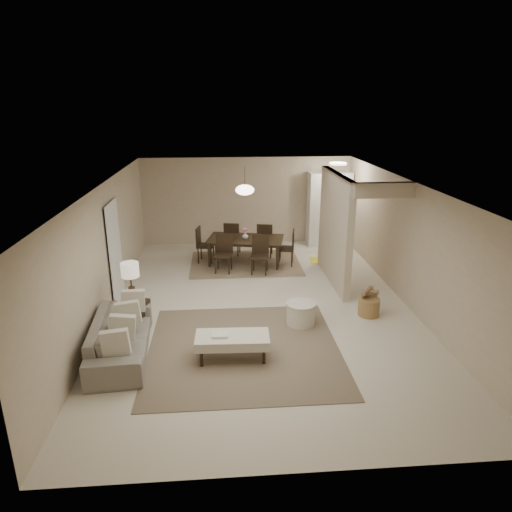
{
  "coord_description": "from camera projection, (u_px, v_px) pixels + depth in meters",
  "views": [
    {
      "loc": [
        -0.77,
        -8.53,
        3.96
      ],
      "look_at": [
        -0.08,
        0.07,
        1.05
      ],
      "focal_mm": 32.0,
      "sensor_mm": 36.0,
      "label": 1
    }
  ],
  "objects": [
    {
      "name": "pendant_light",
      "position": [
        245.0,
        190.0,
        11.2
      ],
      "size": [
        0.46,
        0.46,
        0.71
      ],
      "color": "#4B3120",
      "rests_on": "ceiling"
    },
    {
      "name": "yellow_mat",
      "position": [
        328.0,
        260.0,
        12.02
      ],
      "size": [
        0.96,
        0.64,
        0.01
      ],
      "primitive_type": "cube",
      "rotation": [
        0.0,
        0.0,
        -0.1
      ],
      "color": "yellow",
      "rests_on": "floor"
    },
    {
      "name": "table_lamp",
      "position": [
        130.0,
        273.0,
        8.12
      ],
      "size": [
        0.32,
        0.32,
        0.76
      ],
      "color": "#4B3120",
      "rests_on": "side_table"
    },
    {
      "name": "right_wall",
      "position": [
        408.0,
        244.0,
        9.2
      ],
      "size": [
        0.0,
        9.0,
        9.0
      ],
      "primitive_type": "plane",
      "rotation": [
        1.57,
        0.0,
        -1.57
      ],
      "color": "#BAA78D",
      "rests_on": "floor"
    },
    {
      "name": "back_wall",
      "position": [
        247.0,
        201.0,
        13.23
      ],
      "size": [
        6.0,
        0.0,
        6.0
      ],
      "primitive_type": "plane",
      "rotation": [
        1.57,
        0.0,
        0.0
      ],
      "color": "#BAA78D",
      "rests_on": "floor"
    },
    {
      "name": "floor",
      "position": [
        260.0,
        305.0,
        9.37
      ],
      "size": [
        9.0,
        9.0,
        0.0
      ],
      "primitive_type": "plane",
      "color": "beige",
      "rests_on": "ground"
    },
    {
      "name": "side_table",
      "position": [
        134.0,
        315.0,
        8.38
      ],
      "size": [
        0.59,
        0.59,
        0.51
      ],
      "primitive_type": "cube",
      "rotation": [
        0.0,
        0.0,
        -0.34
      ],
      "color": "black",
      "rests_on": "floor"
    },
    {
      "name": "flush_light",
      "position": [
        338.0,
        164.0,
        11.79
      ],
      "size": [
        0.44,
        0.44,
        0.05
      ],
      "primitive_type": "cylinder",
      "color": "white",
      "rests_on": "ceiling"
    },
    {
      "name": "dining_table",
      "position": [
        245.0,
        251.0,
        11.71
      ],
      "size": [
        2.07,
        1.41,
        0.67
      ],
      "primitive_type": "imported",
      "rotation": [
        0.0,
        0.0,
        -0.2
      ],
      "color": "black",
      "rests_on": "dining_rug"
    },
    {
      "name": "pantry_cabinet",
      "position": [
        329.0,
        209.0,
        13.14
      ],
      "size": [
        1.2,
        0.55,
        2.1
      ],
      "primitive_type": "cube",
      "color": "white",
      "rests_on": "floor"
    },
    {
      "name": "doorway",
      "position": [
        114.0,
        253.0,
        9.39
      ],
      "size": [
        0.04,
        0.9,
        2.04
      ],
      "primitive_type": "cube",
      "color": "black",
      "rests_on": "floor"
    },
    {
      "name": "living_rug",
      "position": [
        244.0,
        349.0,
        7.71
      ],
      "size": [
        3.2,
        3.2,
        0.01
      ],
      "primitive_type": "cube",
      "color": "brown",
      "rests_on": "floor"
    },
    {
      "name": "ceiling",
      "position": [
        261.0,
        184.0,
        8.58
      ],
      "size": [
        9.0,
        9.0,
        0.0
      ],
      "primitive_type": "plane",
      "rotation": [
        3.14,
        0.0,
        0.0
      ],
      "color": "white",
      "rests_on": "back_wall"
    },
    {
      "name": "left_wall",
      "position": [
        105.0,
        251.0,
        8.75
      ],
      "size": [
        0.0,
        9.0,
        9.0
      ],
      "primitive_type": "plane",
      "rotation": [
        1.57,
        0.0,
        1.57
      ],
      "color": "#BAA78D",
      "rests_on": "floor"
    },
    {
      "name": "partition",
      "position": [
        335.0,
        229.0,
        10.29
      ],
      "size": [
        0.15,
        2.5,
        2.5
      ],
      "primitive_type": "cube",
      "color": "#BAA78D",
      "rests_on": "floor"
    },
    {
      "name": "ottoman_bench",
      "position": [
        232.0,
        340.0,
        7.31
      ],
      "size": [
        1.2,
        0.59,
        0.42
      ],
      "rotation": [
        0.0,
        0.0,
        -0.04
      ],
      "color": "beige",
      "rests_on": "living_rug"
    },
    {
      "name": "dining_rug",
      "position": [
        245.0,
        263.0,
        11.81
      ],
      "size": [
        2.8,
        2.1,
        0.01
      ],
      "primitive_type": "cube",
      "color": "#897555",
      "rests_on": "floor"
    },
    {
      "name": "dining_chairs",
      "position": [
        245.0,
        246.0,
        11.67
      ],
      "size": [
        2.52,
        2.02,
        0.93
      ],
      "color": "black",
      "rests_on": "dining_rug"
    },
    {
      "name": "wicker_basket",
      "position": [
        369.0,
        307.0,
        8.89
      ],
      "size": [
        0.48,
        0.48,
        0.35
      ],
      "primitive_type": "cylinder",
      "rotation": [
        0.0,
        0.0,
        -0.19
      ],
      "color": "olive",
      "rests_on": "floor"
    },
    {
      "name": "round_pouf",
      "position": [
        301.0,
        314.0,
        8.51
      ],
      "size": [
        0.55,
        0.55,
        0.43
      ],
      "primitive_type": "cylinder",
      "color": "beige",
      "rests_on": "floor"
    },
    {
      "name": "sofa",
      "position": [
        121.0,
        337.0,
        7.46
      ],
      "size": [
        2.23,
        1.01,
        0.63
      ],
      "primitive_type": "imported",
      "rotation": [
        0.0,
        0.0,
        1.64
      ],
      "color": "gray",
      "rests_on": "floor"
    },
    {
      "name": "vase",
      "position": [
        245.0,
        236.0,
        11.57
      ],
      "size": [
        0.17,
        0.17,
        0.17
      ],
      "primitive_type": "imported",
      "rotation": [
        0.0,
        0.0,
        0.07
      ],
      "color": "silver",
      "rests_on": "dining_table"
    }
  ]
}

